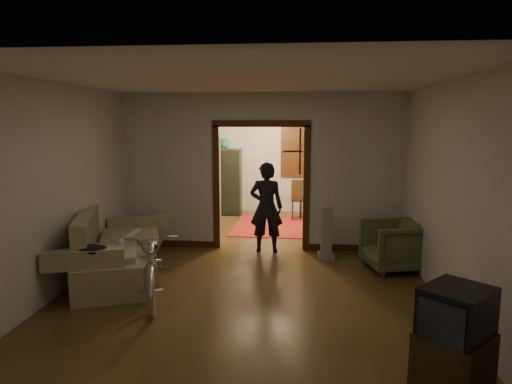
# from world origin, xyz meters

# --- Properties ---
(floor) EXTENTS (5.00, 8.50, 0.01)m
(floor) POSITION_xyz_m (0.00, 0.00, 0.00)
(floor) COLOR #3E2C13
(floor) RESTS_ON ground
(ceiling) EXTENTS (5.00, 8.50, 0.01)m
(ceiling) POSITION_xyz_m (0.00, 0.00, 2.80)
(ceiling) COLOR white
(ceiling) RESTS_ON floor
(wall_back) EXTENTS (5.00, 0.02, 2.80)m
(wall_back) POSITION_xyz_m (0.00, 4.25, 1.40)
(wall_back) COLOR beige
(wall_back) RESTS_ON floor
(wall_left) EXTENTS (0.02, 8.50, 2.80)m
(wall_left) POSITION_xyz_m (-2.50, 0.00, 1.40)
(wall_left) COLOR beige
(wall_left) RESTS_ON floor
(wall_right) EXTENTS (0.02, 8.50, 2.80)m
(wall_right) POSITION_xyz_m (2.50, 0.00, 1.40)
(wall_right) COLOR beige
(wall_right) RESTS_ON floor
(partition_wall) EXTENTS (5.00, 0.14, 2.80)m
(partition_wall) POSITION_xyz_m (0.00, 0.75, 1.40)
(partition_wall) COLOR beige
(partition_wall) RESTS_ON floor
(door_casing) EXTENTS (1.74, 0.20, 2.32)m
(door_casing) POSITION_xyz_m (0.00, 0.75, 1.10)
(door_casing) COLOR #3E210E
(door_casing) RESTS_ON floor
(far_window) EXTENTS (0.98, 0.06, 1.28)m
(far_window) POSITION_xyz_m (0.70, 4.21, 1.55)
(far_window) COLOR black
(far_window) RESTS_ON wall_back
(chandelier) EXTENTS (0.24, 0.24, 0.24)m
(chandelier) POSITION_xyz_m (0.00, 2.50, 2.35)
(chandelier) COLOR #FFE0A5
(chandelier) RESTS_ON ceiling
(light_switch) EXTENTS (0.08, 0.01, 0.12)m
(light_switch) POSITION_xyz_m (1.05, 0.68, 1.25)
(light_switch) COLOR silver
(light_switch) RESTS_ON partition_wall
(sofa) EXTENTS (1.65, 2.41, 1.01)m
(sofa) POSITION_xyz_m (-2.02, -1.04, 0.51)
(sofa) COLOR #787A51
(sofa) RESTS_ON floor
(rolled_paper) EXTENTS (0.11, 0.87, 0.11)m
(rolled_paper) POSITION_xyz_m (-1.92, -0.74, 0.53)
(rolled_paper) COLOR beige
(rolled_paper) RESTS_ON sofa
(jacket) EXTENTS (0.46, 0.35, 0.13)m
(jacket) POSITION_xyz_m (-1.97, -1.95, 0.68)
(jacket) COLOR black
(jacket) RESTS_ON sofa
(bicycle) EXTENTS (1.15, 1.91, 0.95)m
(bicycle) POSITION_xyz_m (-1.23, -1.74, 0.47)
(bicycle) COLOR silver
(bicycle) RESTS_ON floor
(armchair) EXTENTS (1.01, 0.99, 0.77)m
(armchair) POSITION_xyz_m (2.14, -0.29, 0.39)
(armchair) COLOR #4F5D34
(armchair) RESTS_ON floor
(tv_stand) EXTENTS (0.77, 0.77, 0.52)m
(tv_stand) POSITION_xyz_m (2.00, -3.58, 0.26)
(tv_stand) COLOR black
(tv_stand) RESTS_ON floor
(crt_tv) EXTENTS (0.72, 0.72, 0.46)m
(crt_tv) POSITION_xyz_m (2.00, -3.58, 0.69)
(crt_tv) COLOR black
(crt_tv) RESTS_ON tv_stand
(vacuum) EXTENTS (0.33, 0.30, 0.90)m
(vacuum) POSITION_xyz_m (1.14, 0.16, 0.45)
(vacuum) COLOR gray
(vacuum) RESTS_ON floor
(person) EXTENTS (0.59, 0.39, 1.60)m
(person) POSITION_xyz_m (0.11, 0.53, 0.80)
(person) COLOR black
(person) RESTS_ON floor
(oriental_rug) EXTENTS (1.69, 2.19, 0.02)m
(oriental_rug) POSITION_xyz_m (0.09, 2.53, 0.01)
(oriental_rug) COLOR maroon
(oriental_rug) RESTS_ON floor
(locker) EXTENTS (0.85, 0.51, 1.64)m
(locker) POSITION_xyz_m (-1.15, 3.76, 0.82)
(locker) COLOR #203621
(locker) RESTS_ON floor
(globe) EXTENTS (0.26, 0.26, 0.26)m
(globe) POSITION_xyz_m (-1.15, 3.76, 1.94)
(globe) COLOR #1E5972
(globe) RESTS_ON locker
(desk) EXTENTS (1.10, 0.72, 0.76)m
(desk) POSITION_xyz_m (1.19, 3.69, 0.38)
(desk) COLOR #322210
(desk) RESTS_ON floor
(desk_chair) EXTENTS (0.46, 0.46, 0.97)m
(desk_chair) POSITION_xyz_m (0.72, 3.29, 0.49)
(desk_chair) COLOR #322210
(desk_chair) RESTS_ON floor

